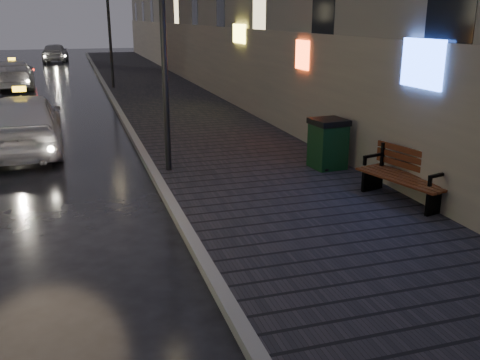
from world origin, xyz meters
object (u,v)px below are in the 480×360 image
(bench, at_px, (407,176))
(car_far, at_px, (55,52))
(trash_bin, at_px, (328,143))
(taxi_mid, at_px, (14,74))
(lamp_near, at_px, (163,24))
(lamp_far, at_px, (109,19))
(taxi_near, at_px, (23,122))

(bench, xyz_separation_m, car_far, (-7.17, 38.93, 0.10))
(trash_bin, height_order, taxi_mid, taxi_mid)
(lamp_near, xyz_separation_m, trash_bin, (3.67, -0.96, -2.74))
(trash_bin, height_order, car_far, car_far)
(bench, height_order, car_far, car_far)
(bench, relative_size, car_far, 0.47)
(lamp_far, bearing_deg, taxi_mid, 154.12)
(taxi_mid, xyz_separation_m, car_far, (1.79, 16.96, 0.04))
(car_far, bearing_deg, lamp_near, 100.06)
(lamp_near, bearing_deg, taxi_mid, 104.89)
(lamp_far, height_order, taxi_mid, lamp_far)
(trash_bin, bearing_deg, car_far, 95.32)
(lamp_near, bearing_deg, car_far, 95.01)
(bench, bearing_deg, lamp_near, 124.81)
(taxi_near, height_order, car_far, taxi_near)
(trash_bin, bearing_deg, lamp_far, 96.98)
(lamp_near, xyz_separation_m, car_far, (-3.10, 35.33, -2.73))
(car_far, bearing_deg, lamp_far, 104.14)
(bench, distance_m, trash_bin, 2.66)
(taxi_mid, bearing_deg, car_far, -99.34)
(lamp_near, relative_size, bench, 2.53)
(car_far, bearing_deg, trash_bin, 105.61)
(lamp_near, bearing_deg, taxi_near, 134.50)
(lamp_far, xyz_separation_m, trash_bin, (3.67, -16.96, -2.74))
(lamp_near, relative_size, taxi_near, 1.06)
(bench, bearing_deg, lamp_far, 87.97)
(lamp_far, distance_m, taxi_near, 13.26)
(lamp_near, distance_m, lamp_far, 16.00)
(lamp_near, distance_m, bench, 6.13)
(lamp_near, bearing_deg, bench, -41.40)
(trash_bin, distance_m, taxi_mid, 21.14)
(bench, bearing_deg, taxi_near, 122.88)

